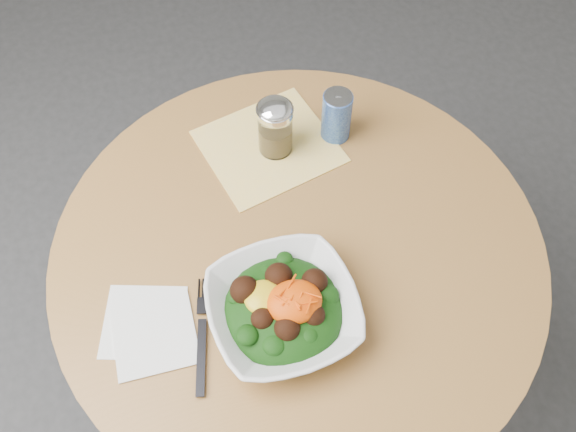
{
  "coord_description": "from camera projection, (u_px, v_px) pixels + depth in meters",
  "views": [
    {
      "loc": [
        -0.17,
        -0.56,
        1.76
      ],
      "look_at": [
        -0.01,
        0.03,
        0.81
      ],
      "focal_mm": 40.0,
      "sensor_mm": 36.0,
      "label": 1
    }
  ],
  "objects": [
    {
      "name": "spice_shaker",
      "position": [
        275.0,
        127.0,
        1.23
      ],
      "size": [
        0.07,
        0.07,
        0.13
      ],
      "color": "silver",
      "rests_on": "table"
    },
    {
      "name": "fork",
      "position": [
        203.0,
        331.0,
        1.07
      ],
      "size": [
        0.07,
        0.21,
        0.0
      ],
      "color": "black",
      "rests_on": "table"
    },
    {
      "name": "table",
      "position": [
        297.0,
        295.0,
        1.33
      ],
      "size": [
        0.9,
        0.9,
        0.75
      ],
      "color": "black",
      "rests_on": "ground"
    },
    {
      "name": "beverage_can",
      "position": [
        336.0,
        116.0,
        1.26
      ],
      "size": [
        0.06,
        0.06,
        0.11
      ],
      "color": "navy",
      "rests_on": "table"
    },
    {
      "name": "paper_napkins",
      "position": [
        149.0,
        328.0,
        1.08
      ],
      "size": [
        0.17,
        0.18,
        0.0
      ],
      "color": "silver",
      "rests_on": "table"
    },
    {
      "name": "cloth_napkin",
      "position": [
        269.0,
        146.0,
        1.29
      ],
      "size": [
        0.3,
        0.28,
        0.0
      ],
      "primitive_type": "cube",
      "rotation": [
        0.0,
        0.0,
        0.24
      ],
      "color": "yellow",
      "rests_on": "table"
    },
    {
      "name": "ground",
      "position": [
        295.0,
        381.0,
        1.79
      ],
      "size": [
        6.0,
        6.0,
        0.0
      ],
      "primitive_type": "plane",
      "color": "#303033",
      "rests_on": "ground"
    },
    {
      "name": "salad_bowl",
      "position": [
        283.0,
        309.0,
        1.06
      ],
      "size": [
        0.26,
        0.26,
        0.09
      ],
      "color": "silver",
      "rests_on": "table"
    }
  ]
}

